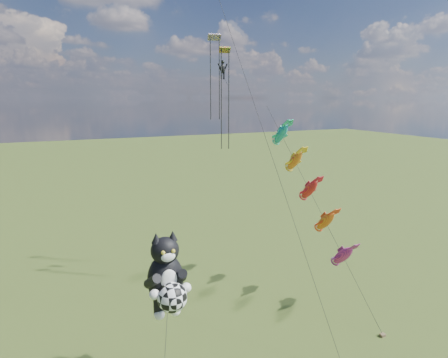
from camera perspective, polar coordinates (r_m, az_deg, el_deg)
name	(u,v)px	position (r m, az deg, el deg)	size (l,w,h in m)	color
cat_kite_rig	(167,278)	(23.02, -8.68, -14.72)	(2.79, 4.15, 9.91)	brown
fish_windsock_rig	(309,190)	(34.51, 12.89, -1.65)	(1.70, 15.93, 16.71)	brown
parafoil_rig	(225,75)	(33.51, 0.08, 15.57)	(2.93, 17.39, 27.22)	brown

